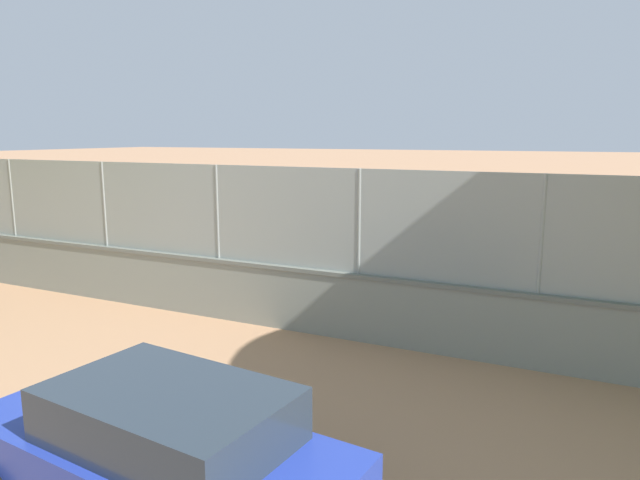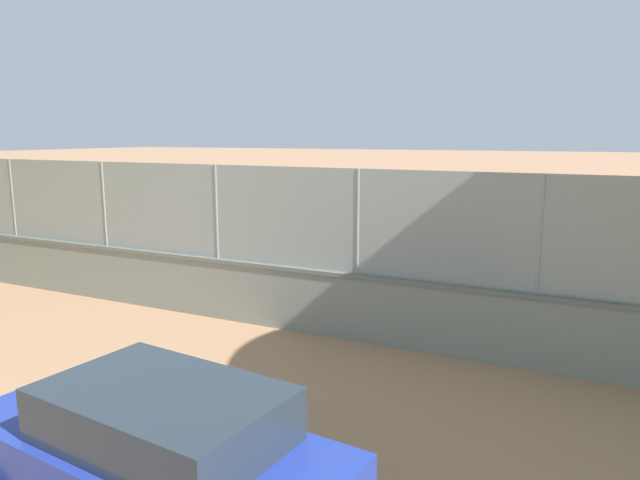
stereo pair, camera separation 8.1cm
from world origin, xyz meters
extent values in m
plane|color=tan|center=(0.00, 0.00, 0.00)|extent=(260.00, 260.00, 0.00)
cube|color=gray|center=(2.67, 12.59, 0.63)|extent=(33.29, 0.99, 1.26)
cube|color=slate|center=(2.67, 12.59, 1.30)|extent=(33.29, 1.05, 0.08)
cube|color=gray|center=(2.67, 12.59, 2.34)|extent=(32.62, 0.75, 2.01)
cylinder|color=gray|center=(-3.85, 12.73, 2.34)|extent=(0.07, 0.07, 2.01)
cylinder|color=gray|center=(-0.59, 12.66, 2.34)|extent=(0.07, 0.07, 2.01)
cylinder|color=gray|center=(2.67, 12.59, 2.34)|extent=(0.07, 0.07, 2.01)
cylinder|color=gray|center=(5.93, 12.52, 2.34)|extent=(0.07, 0.07, 2.01)
cylinder|color=gray|center=(9.19, 12.44, 2.34)|extent=(0.07, 0.07, 2.01)
cylinder|color=#B2B2B2|center=(4.16, 9.37, 0.39)|extent=(0.18, 0.18, 0.78)
cylinder|color=#B2B2B2|center=(4.13, 9.18, 0.39)|extent=(0.18, 0.18, 0.78)
cylinder|color=beige|center=(4.14, 9.27, 1.07)|extent=(0.40, 0.40, 0.58)
cylinder|color=#D8AD84|center=(4.15, 9.58, 1.19)|extent=(0.56, 0.19, 0.17)
cylinder|color=#D8AD84|center=(3.79, 9.04, 1.19)|extent=(0.56, 0.19, 0.17)
sphere|color=#D8AD84|center=(4.14, 9.27, 1.47)|extent=(0.22, 0.22, 0.22)
cylinder|color=navy|center=(4.14, 9.27, 1.57)|extent=(0.27, 0.27, 0.05)
cylinder|color=black|center=(3.62, 9.07, 1.19)|extent=(0.30, 0.09, 0.04)
ellipsoid|color=#333338|center=(3.40, 9.12, 1.19)|extent=(0.30, 0.09, 0.24)
cylinder|color=black|center=(-1.45, 8.76, 0.40)|extent=(0.21, 0.21, 0.80)
cylinder|color=black|center=(-1.31, 8.62, 0.40)|extent=(0.21, 0.21, 0.80)
cylinder|color=#D14C42|center=(-1.38, 8.69, 1.09)|extent=(0.48, 0.48, 0.59)
cylinder|color=brown|center=(-1.63, 8.87, 1.21)|extent=(0.47, 0.46, 0.17)
cylinder|color=brown|center=(-1.39, 8.26, 1.21)|extent=(0.47, 0.46, 0.17)
sphere|color=brown|center=(-1.38, 8.69, 1.50)|extent=(0.23, 0.23, 0.23)
cylinder|color=red|center=(-1.38, 8.69, 1.60)|extent=(0.33, 0.33, 0.05)
cylinder|color=black|center=(-1.52, 8.14, 1.21)|extent=(0.24, 0.24, 0.04)
ellipsoid|color=#333338|center=(-1.67, 7.98, 1.21)|extent=(0.24, 0.23, 0.24)
cylinder|color=#B2B2B2|center=(3.49, -1.41, 0.38)|extent=(0.21, 0.21, 0.75)
cylinder|color=#B2B2B2|center=(3.65, -1.29, 0.38)|extent=(0.21, 0.21, 0.75)
cylinder|color=#429951|center=(3.57, -1.35, 1.03)|extent=(0.48, 0.48, 0.55)
cylinder|color=tan|center=(3.37, -1.57, 1.14)|extent=(0.40, 0.47, 0.16)
cylinder|color=tan|center=(3.98, -1.41, 1.14)|extent=(0.40, 0.47, 0.16)
sphere|color=tan|center=(3.57, -1.35, 1.41)|extent=(0.21, 0.21, 0.21)
cylinder|color=navy|center=(3.57, -1.35, 1.50)|extent=(0.31, 0.31, 0.05)
cylinder|color=black|center=(4.09, -1.55, 1.14)|extent=(0.21, 0.26, 0.04)
ellipsoid|color=#333338|center=(4.23, -1.72, 1.14)|extent=(0.21, 0.25, 0.24)
sphere|color=#3399D8|center=(3.93, 10.74, 0.08)|extent=(0.16, 0.16, 0.16)
cube|color=#23389E|center=(-0.69, 18.69, 0.67)|extent=(4.40, 2.23, 0.71)
cube|color=#28333D|center=(-0.90, 18.72, 1.29)|extent=(2.53, 1.80, 0.54)
cylinder|color=black|center=(0.63, 17.66, 0.31)|extent=(0.64, 0.27, 0.62)
camera|label=1|loc=(-4.41, 22.87, 3.97)|focal=32.50mm
camera|label=2|loc=(-4.49, 22.84, 3.97)|focal=32.50mm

